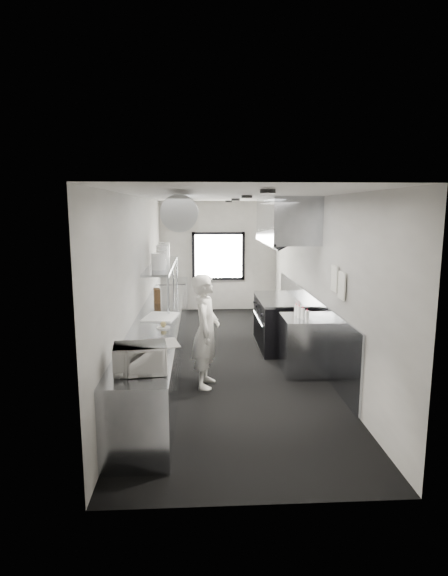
{
  "coord_description": "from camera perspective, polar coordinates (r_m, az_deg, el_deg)",
  "views": [
    {
      "loc": [
        -0.49,
        -7.6,
        2.59
      ],
      "look_at": [
        -0.09,
        -0.2,
        1.3
      ],
      "focal_mm": 28.19,
      "sensor_mm": 36.0,
      "label": 1
    }
  ],
  "objects": [
    {
      "name": "ceiling",
      "position": [
        7.62,
        0.57,
        11.47
      ],
      "size": [
        3.0,
        8.0,
        0.01
      ],
      "primitive_type": "cube",
      "color": "silver",
      "rests_on": "wall_back"
    },
    {
      "name": "range",
      "position": [
        8.7,
        7.1,
        -4.29
      ],
      "size": [
        0.88,
        1.6,
        0.94
      ],
      "color": "black",
      "rests_on": "floor"
    },
    {
      "name": "notice_sheet_b",
      "position": [
        6.44,
        14.63,
        0.28
      ],
      "size": [
        0.02,
        0.28,
        0.38
      ],
      "primitive_type": "cube",
      "color": "white",
      "rests_on": "wall_right"
    },
    {
      "name": "floor",
      "position": [
        8.04,
        0.54,
        -8.89
      ],
      "size": [
        3.0,
        8.0,
        0.01
      ],
      "primitive_type": "cube",
      "color": "black",
      "rests_on": "ground"
    },
    {
      "name": "wall_cladding",
      "position": [
        8.39,
        10.57,
        -4.35
      ],
      "size": [
        0.03,
        5.5,
        1.1
      ],
      "primitive_type": "cube",
      "color": "#9AA1A8",
      "rests_on": "wall_right"
    },
    {
      "name": "squeeze_bottle_d",
      "position": [
        7.39,
        9.09,
        -2.76
      ],
      "size": [
        0.06,
        0.06,
        0.17
      ],
      "primitive_type": "cylinder",
      "rotation": [
        0.0,
        0.0,
        -0.07
      ],
      "color": "silver",
      "rests_on": "bottle_station"
    },
    {
      "name": "pass_shelf",
      "position": [
        8.69,
        -7.74,
        2.83
      ],
      "size": [
        0.45,
        3.0,
        0.68
      ],
      "color": "#9AA1A8",
      "rests_on": "prep_counter"
    },
    {
      "name": "hvac_duct",
      "position": [
        8.0,
        -4.7,
        9.57
      ],
      "size": [
        0.4,
        6.4,
        0.4
      ],
      "primitive_type": "cylinder",
      "rotation": [
        1.57,
        0.0,
        0.0
      ],
      "color": "#959A9E",
      "rests_on": "ceiling"
    },
    {
      "name": "squeeze_bottle_a",
      "position": [
        6.99,
        10.43,
        -3.53
      ],
      "size": [
        0.07,
        0.07,
        0.18
      ],
      "primitive_type": "cylinder",
      "rotation": [
        0.0,
        0.0,
        0.28
      ],
      "color": "silver",
      "rests_on": "bottle_station"
    },
    {
      "name": "service_window",
      "position": [
        11.63,
        -0.71,
        4.02
      ],
      "size": [
        1.36,
        0.05,
        1.25
      ],
      "color": "silver",
      "rests_on": "wall_back"
    },
    {
      "name": "pastry",
      "position": [
        6.58,
        -7.66,
        -4.55
      ],
      "size": [
        0.08,
        0.08,
        0.08
      ],
      "primitive_type": "sphere",
      "color": "tan",
      "rests_on": "small_plate"
    },
    {
      "name": "newspaper",
      "position": [
        5.86,
        -7.55,
        -6.92
      ],
      "size": [
        0.44,
        0.5,
        0.01
      ],
      "primitive_type": "cube",
      "rotation": [
        0.0,
        0.0,
        0.25
      ],
      "color": "silver",
      "rests_on": "prep_counter"
    },
    {
      "name": "small_plate",
      "position": [
        6.59,
        -7.65,
        -4.98
      ],
      "size": [
        0.24,
        0.24,
        0.02
      ],
      "primitive_type": "cylinder",
      "rotation": [
        0.0,
        0.0,
        0.27
      ],
      "color": "silver",
      "rests_on": "prep_counter"
    },
    {
      "name": "plate_stack_b",
      "position": [
        8.52,
        -7.81,
        3.86
      ],
      "size": [
        0.24,
        0.24,
        0.28
      ],
      "primitive_type": "cylinder",
      "rotation": [
        0.0,
        0.0,
        0.15
      ],
      "color": "silver",
      "rests_on": "pass_shelf"
    },
    {
      "name": "squeeze_bottle_c",
      "position": [
        7.22,
        9.42,
        -3.01
      ],
      "size": [
        0.07,
        0.07,
        0.19
      ],
      "primitive_type": "cylinder",
      "rotation": [
        0.0,
        0.0,
        -0.16
      ],
      "color": "silver",
      "rests_on": "bottle_station"
    },
    {
      "name": "exhaust_hood",
      "position": [
        8.45,
        7.78,
        8.45
      ],
      "size": [
        0.81,
        2.2,
        0.88
      ],
      "color": "#9AA1A8",
      "rests_on": "ceiling"
    },
    {
      "name": "squeeze_bottle_b",
      "position": [
        7.16,
        9.9,
        -3.2
      ],
      "size": [
        0.06,
        0.06,
        0.17
      ],
      "primitive_type": "cylinder",
      "rotation": [
        0.0,
        0.0,
        0.11
      ],
      "color": "silver",
      "rests_on": "bottle_station"
    },
    {
      "name": "microwave",
      "position": [
        4.86,
        -10.54,
        -8.74
      ],
      "size": [
        0.55,
        0.45,
        0.3
      ],
      "primitive_type": "imported",
      "rotation": [
        0.0,
        0.0,
        0.13
      ],
      "color": "white",
      "rests_on": "prep_counter"
    },
    {
      "name": "wall_back",
      "position": [
        11.67,
        -0.71,
        4.04
      ],
      "size": [
        3.0,
        0.02,
        2.8
      ],
      "primitive_type": "cube",
      "color": "beige",
      "rests_on": "floor"
    },
    {
      "name": "squeeze_bottle_e",
      "position": [
        7.53,
        9.43,
        -2.47
      ],
      "size": [
        0.07,
        0.07,
        0.19
      ],
      "primitive_type": "cylinder",
      "rotation": [
        0.0,
        0.0,
        -0.03
      ],
      "color": "silver",
      "rests_on": "bottle_station"
    },
    {
      "name": "plate_stack_d",
      "position": [
        9.45,
        -7.57,
        4.67
      ],
      "size": [
        0.27,
        0.27,
        0.35
      ],
      "primitive_type": "cylinder",
      "rotation": [
        0.0,
        0.0,
        -0.24
      ],
      "color": "silver",
      "rests_on": "pass_shelf"
    },
    {
      "name": "deli_tub_b",
      "position": [
        5.63,
        -11.75,
        -7.3
      ],
      "size": [
        0.13,
        0.13,
        0.09
      ],
      "primitive_type": "cylinder",
      "rotation": [
        0.0,
        0.0,
        -0.03
      ],
      "color": "#ABB6A7",
      "rests_on": "prep_counter"
    },
    {
      "name": "wall_left",
      "position": [
        7.76,
        -10.57,
        0.9
      ],
      "size": [
        0.02,
        8.0,
        2.8
      ],
      "primitive_type": "cube",
      "color": "beige",
      "rests_on": "floor"
    },
    {
      "name": "wall_right",
      "position": [
        7.95,
        11.42,
        1.08
      ],
      "size": [
        0.02,
        8.0,
        2.8
      ],
      "primitive_type": "cube",
      "color": "beige",
      "rests_on": "floor"
    },
    {
      "name": "line_cook",
      "position": [
        6.64,
        -2.29,
        -5.44
      ],
      "size": [
        0.49,
        0.67,
        1.67
      ],
      "primitive_type": "imported",
      "rotation": [
        0.0,
        0.0,
        1.41
      ],
      "color": "silver",
      "rests_on": "floor"
    },
    {
      "name": "bottle_station",
      "position": [
        7.41,
        9.88,
        -7.05
      ],
      "size": [
        0.65,
        0.8,
        0.9
      ],
      "primitive_type": "cube",
      "color": "#9AA1A8",
      "rests_on": "floor"
    },
    {
      "name": "far_work_table",
      "position": [
        11.03,
        -6.51,
        -1.36
      ],
      "size": [
        0.7,
        1.2,
        0.9
      ],
      "primitive_type": "cube",
      "color": "#9AA1A8",
      "rests_on": "floor"
    },
    {
      "name": "cutting_board",
      "position": [
        7.25,
        -8.0,
        -3.61
      ],
      "size": [
        0.58,
        0.71,
        0.02
      ],
      "primitive_type": "cube",
      "rotation": [
        0.0,
        0.0,
        -0.17
      ],
      "color": "silver",
      "rests_on": "prep_counter"
    },
    {
      "name": "notice_sheet_a",
      "position": [
        6.77,
        13.75,
        1.19
      ],
      "size": [
        0.02,
        0.28,
        0.38
      ],
      "primitive_type": "cube",
      "color": "white",
      "rests_on": "wall_right"
    },
    {
      "name": "prep_counter",
      "position": [
        7.44,
        -8.14,
        -6.92
      ],
      "size": [
        0.7,
        6.0,
        0.9
      ],
      "primitive_type": "cube",
      "color": "#9AA1A8",
      "rests_on": "floor"
    },
    {
      "name": "plate_stack_a",
      "position": [
        7.81,
        -8.26,
        3.33
      ],
      "size": [
        0.31,
        0.31,
        0.28
      ],
      "primitive_type": "cylinder",
      "rotation": [
        0.0,
        0.0,
        -0.32
      ],
      "color": "silver",
      "rests_on": "pass_shelf"
    },
    {
      "name": "wall_front",
      "position": [
        3.82,
        4.46,
        -8.29
      ],
      "size": [
        3.0,
        0.02,
        2.8
      ],
      "primitive_type": "cube",
      "color": "beige",
      "rests_on": "floor"
    },
    {
      "name": "plate_stack_c",
      "position": [
        9.0,
        -7.8,
        4.33
      ],
      "size": [
        0.29,
        0.29,
        0.32
      ],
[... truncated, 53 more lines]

